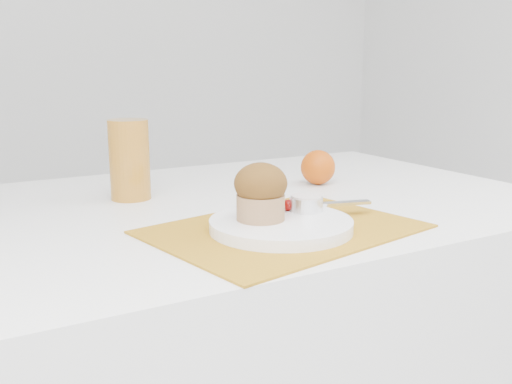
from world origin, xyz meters
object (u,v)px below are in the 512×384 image
orange (318,167)px  table (242,374)px  plate (281,225)px  muffin (261,192)px  juice_glass (129,160)px

orange → table: bearing=-167.0°
plate → muffin: size_ratio=2.50×
table → plate: bearing=-102.2°
table → muffin: bearing=-110.1°
plate → orange: (0.27, 0.28, 0.03)m
table → orange: size_ratio=15.77×
orange → plate: bearing=-134.0°
muffin → table: bearing=69.9°
orange → muffin: muffin is taller
plate → juice_glass: 0.37m
muffin → juice_glass: bearing=107.9°
table → muffin: muffin is taller
orange → muffin: (-0.30, -0.26, 0.03)m
orange → juice_glass: juice_glass is taller
orange → muffin: bearing=-138.5°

